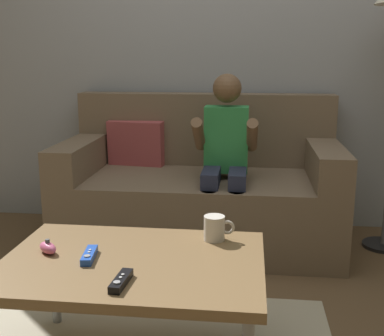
{
  "coord_description": "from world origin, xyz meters",
  "views": [
    {
      "loc": [
        0.17,
        -1.71,
        1.12
      ],
      "look_at": [
        -0.1,
        0.5,
        0.6
      ],
      "focal_mm": 46.37,
      "sensor_mm": 36.0,
      "label": 1
    }
  ],
  "objects": [
    {
      "name": "coffee_table",
      "position": [
        -0.23,
        -0.15,
        0.39
      ],
      "size": [
        0.91,
        0.64,
        0.43
      ],
      "color": "brown",
      "rests_on": "ground"
    },
    {
      "name": "nunchuk_pink",
      "position": [
        -0.54,
        -0.13,
        0.45
      ],
      "size": [
        0.1,
        0.09,
        0.05
      ],
      "color": "pink",
      "rests_on": "coffee_table"
    },
    {
      "name": "wall_back",
      "position": [
        0.0,
        1.54,
        1.25
      ],
      "size": [
        4.56,
        0.05,
        2.5
      ],
      "primitive_type": "cube",
      "color": "#999EA8",
      "rests_on": "ground"
    },
    {
      "name": "coffee_mug",
      "position": [
        0.04,
        0.07,
        0.47
      ],
      "size": [
        0.12,
        0.08,
        0.09
      ],
      "color": "silver",
      "rests_on": "coffee_table"
    },
    {
      "name": "couch",
      "position": [
        -0.13,
        1.15,
        0.31
      ],
      "size": [
        1.61,
        0.8,
        0.88
      ],
      "color": "#75604C",
      "rests_on": "ground"
    },
    {
      "name": "person_seated_on_couch",
      "position": [
        0.03,
        0.97,
        0.58
      ],
      "size": [
        0.35,
        0.42,
        1.01
      ],
      "color": "#282D47",
      "rests_on": "ground"
    },
    {
      "name": "game_remote_blue_near_edge",
      "position": [
        -0.38,
        -0.16,
        0.44
      ],
      "size": [
        0.05,
        0.14,
        0.03
      ],
      "color": "blue",
      "rests_on": "coffee_table"
    },
    {
      "name": "game_remote_black_far_corner",
      "position": [
        -0.22,
        -0.34,
        0.44
      ],
      "size": [
        0.05,
        0.14,
        0.03
      ],
      "color": "black",
      "rests_on": "coffee_table"
    }
  ]
}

